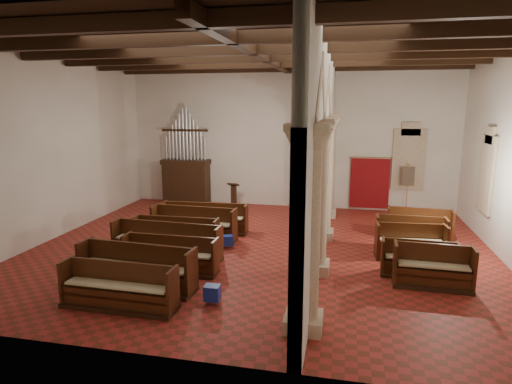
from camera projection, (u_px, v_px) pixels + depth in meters
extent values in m
plane|color=maroon|center=(260.00, 249.00, 13.23)|extent=(14.00, 14.00, 0.00)
plane|color=black|center=(260.00, 47.00, 12.03)|extent=(14.00, 14.00, 0.00)
cube|color=white|center=(288.00, 138.00, 18.38)|extent=(14.00, 0.02, 6.00)
cube|color=white|center=(186.00, 193.00, 6.88)|extent=(14.00, 0.02, 6.00)
cube|color=white|center=(52.00, 148.00, 14.06)|extent=(0.02, 12.00, 6.00)
cube|color=beige|center=(303.00, 322.00, 8.52)|extent=(0.75, 0.75, 0.30)
cylinder|color=beige|center=(305.00, 235.00, 8.16)|extent=(0.56, 0.56, 3.30)
cube|color=beige|center=(315.00, 267.00, 11.40)|extent=(0.75, 0.75, 0.30)
cylinder|color=beige|center=(317.00, 201.00, 11.04)|extent=(0.56, 0.56, 3.30)
cube|color=beige|center=(322.00, 234.00, 14.27)|extent=(0.75, 0.75, 0.30)
cylinder|color=beige|center=(323.00, 181.00, 13.91)|extent=(0.56, 0.56, 3.30)
cube|color=beige|center=(326.00, 213.00, 17.15)|extent=(0.75, 0.75, 0.30)
cylinder|color=beige|center=(328.00, 168.00, 16.79)|extent=(0.56, 0.56, 3.30)
cube|color=white|center=(324.00, 81.00, 11.86)|extent=(0.25, 11.90, 1.93)
cube|color=#3A826B|center=(488.00, 174.00, 13.76)|extent=(0.03, 1.00, 2.20)
cube|color=#3A826B|center=(409.00, 159.00, 17.50)|extent=(1.00, 0.03, 2.20)
cube|color=black|center=(187.00, 184.00, 19.24)|extent=(2.00, 0.80, 1.80)
cube|color=black|center=(186.00, 162.00, 19.04)|extent=(2.10, 0.85, 0.20)
cube|color=#3E2A13|center=(234.00, 207.00, 18.51)|extent=(0.44, 0.44, 0.09)
cube|color=#3E2A13|center=(234.00, 197.00, 18.42)|extent=(0.21, 0.21, 1.02)
cube|color=#3E2A13|center=(233.00, 184.00, 18.24)|extent=(0.48, 0.39, 0.18)
cube|color=maroon|center=(370.00, 184.00, 17.96)|extent=(1.60, 0.06, 2.10)
cylinder|color=#C1883C|center=(371.00, 158.00, 17.72)|extent=(1.80, 0.04, 0.04)
cone|color=black|center=(405.00, 213.00, 17.48)|extent=(0.32, 0.32, 0.11)
cylinder|color=#C1883C|center=(407.00, 189.00, 17.28)|extent=(0.04, 0.04, 2.12)
cylinder|color=#C1883C|center=(409.00, 165.00, 17.08)|extent=(0.13, 0.62, 0.03)
cube|color=navy|center=(408.00, 176.00, 17.15)|extent=(0.48, 0.10, 0.75)
cube|color=navy|center=(212.00, 293.00, 9.55)|extent=(0.35, 0.29, 0.34)
cube|color=#151C93|center=(170.00, 280.00, 10.24)|extent=(0.43, 0.39, 0.36)
cube|color=#153D95|center=(228.00, 240.00, 13.31)|extent=(0.38, 0.35, 0.31)
cylinder|color=white|center=(115.00, 300.00, 9.47)|extent=(0.89, 0.25, 0.09)
cylinder|color=silver|center=(148.00, 295.00, 9.70)|extent=(1.06, 0.27, 0.11)
cube|color=black|center=(120.00, 306.00, 9.42)|extent=(2.63, 0.73, 0.10)
cube|color=#4A290F|center=(118.00, 295.00, 9.32)|extent=(2.47, 0.44, 0.44)
cube|color=#4A290F|center=(122.00, 281.00, 9.49)|extent=(2.47, 0.12, 0.92)
cube|color=#4A290F|center=(67.00, 279.00, 9.60)|extent=(0.08, 0.58, 0.92)
cube|color=#4A290F|center=(173.00, 289.00, 9.08)|extent=(0.08, 0.58, 0.92)
cube|color=beige|center=(117.00, 285.00, 9.28)|extent=(2.37, 0.40, 0.05)
cube|color=black|center=(137.00, 286.00, 10.41)|extent=(2.99, 0.93, 0.10)
cube|color=#46240F|center=(136.00, 276.00, 10.30)|extent=(2.82, 0.60, 0.47)
cube|color=#46240F|center=(140.00, 262.00, 10.48)|extent=(2.80, 0.26, 0.99)
cube|color=#46240F|center=(83.00, 260.00, 10.62)|extent=(0.11, 0.63, 0.99)
cube|color=#46240F|center=(193.00, 270.00, 10.03)|extent=(0.11, 0.63, 0.99)
cube|color=beige|center=(135.00, 266.00, 10.25)|extent=(2.71, 0.56, 0.05)
cube|color=black|center=(171.00, 270.00, 11.46)|extent=(2.58, 0.65, 0.09)
cube|color=#522B11|center=(170.00, 262.00, 11.36)|extent=(2.43, 0.37, 0.42)
cube|color=#522B11|center=(173.00, 251.00, 11.52)|extent=(2.43, 0.07, 0.88)
cube|color=#522B11|center=(127.00, 249.00, 11.63)|extent=(0.07, 0.56, 0.88)
cube|color=#522B11|center=(215.00, 256.00, 11.12)|extent=(0.07, 0.56, 0.88)
cube|color=beige|center=(169.00, 253.00, 11.32)|extent=(2.33, 0.33, 0.05)
cube|color=black|center=(167.00, 257.00, 12.45)|extent=(3.30, 0.85, 0.10)
cube|color=#552112|center=(166.00, 248.00, 12.35)|extent=(3.14, 0.55, 0.45)
cube|color=#552112|center=(169.00, 238.00, 12.52)|extent=(3.13, 0.21, 0.96)
cube|color=#552112|center=(116.00, 236.00, 12.69)|extent=(0.10, 0.61, 0.96)
cube|color=#552112|center=(220.00, 243.00, 12.04)|extent=(0.10, 0.61, 0.96)
cube|color=beige|center=(166.00, 240.00, 12.30)|extent=(3.01, 0.50, 0.05)
cube|color=black|center=(176.00, 248.00, 13.26)|extent=(2.67, 0.73, 0.10)
cube|color=#552612|center=(175.00, 240.00, 13.16)|extent=(2.52, 0.44, 0.43)
cube|color=#552612|center=(178.00, 231.00, 13.32)|extent=(2.51, 0.12, 0.90)
cube|color=#552612|center=(137.00, 229.00, 13.44)|extent=(0.08, 0.57, 0.90)
cube|color=#552612|center=(216.00, 235.00, 12.91)|extent=(0.08, 0.57, 0.90)
cube|color=beige|center=(175.00, 233.00, 13.11)|extent=(2.41, 0.40, 0.05)
cube|color=black|center=(194.00, 238.00, 14.17)|extent=(2.85, 0.82, 0.10)
cube|color=#462B0F|center=(193.00, 230.00, 14.07)|extent=(2.69, 0.50, 0.47)
cube|color=#462B0F|center=(196.00, 221.00, 14.24)|extent=(2.68, 0.15, 1.00)
cube|color=#462B0F|center=(155.00, 220.00, 14.37)|extent=(0.09, 0.63, 1.00)
cube|color=#462B0F|center=(234.00, 224.00, 13.80)|extent=(0.09, 0.63, 1.00)
cube|color=beige|center=(193.00, 223.00, 14.01)|extent=(2.58, 0.45, 0.05)
cube|color=black|center=(205.00, 231.00, 15.03)|extent=(3.06, 0.88, 0.10)
cube|color=#563712|center=(204.00, 224.00, 14.93)|extent=(2.89, 0.57, 0.44)
cube|color=#563712|center=(206.00, 215.00, 15.09)|extent=(2.87, 0.25, 0.93)
cube|color=#563712|center=(165.00, 214.00, 15.25)|extent=(0.11, 0.59, 0.93)
cube|color=#563712|center=(245.00, 219.00, 14.64)|extent=(0.11, 0.59, 0.93)
cube|color=beige|center=(204.00, 217.00, 14.88)|extent=(2.78, 0.53, 0.05)
cube|color=black|center=(431.00, 285.00, 10.52)|extent=(1.88, 0.77, 0.10)
cube|color=#482E0F|center=(433.00, 275.00, 10.42)|extent=(1.72, 0.46, 0.45)
cube|color=#482E0F|center=(432.00, 262.00, 10.59)|extent=(1.70, 0.13, 0.95)
cube|color=#482E0F|center=(395.00, 261.00, 10.62)|extent=(0.09, 0.60, 0.95)
cube|color=#482E0F|center=(472.00, 267.00, 10.26)|extent=(0.09, 0.60, 0.95)
cube|color=beige|center=(433.00, 265.00, 10.37)|extent=(1.65, 0.42, 0.05)
cube|color=black|center=(418.00, 275.00, 11.15)|extent=(1.94, 0.70, 0.09)
cube|color=#4D2310|center=(419.00, 266.00, 11.06)|extent=(1.78, 0.43, 0.41)
cube|color=#4D2310|center=(418.00, 255.00, 11.21)|extent=(1.77, 0.13, 0.86)
cube|color=#4D2310|center=(382.00, 255.00, 11.26)|extent=(0.08, 0.54, 0.86)
cube|color=#4D2310|center=(458.00, 260.00, 10.89)|extent=(0.08, 0.54, 0.86)
cube|color=beige|center=(420.00, 258.00, 11.01)|extent=(1.71, 0.39, 0.05)
cube|color=black|center=(410.00, 257.00, 12.45)|extent=(2.01, 0.81, 0.10)
cube|color=#4A2F0F|center=(410.00, 249.00, 12.35)|extent=(1.84, 0.51, 0.44)
cube|color=#4A2F0F|center=(410.00, 238.00, 12.51)|extent=(1.82, 0.19, 0.93)
cube|color=#4A2F0F|center=(377.00, 238.00, 12.56)|extent=(0.11, 0.59, 0.93)
cube|color=#4A2F0F|center=(446.00, 242.00, 12.17)|extent=(0.11, 0.59, 0.93)
cube|color=beige|center=(411.00, 241.00, 12.30)|extent=(1.76, 0.47, 0.05)
cube|color=black|center=(409.00, 251.00, 12.98)|extent=(2.05, 0.76, 0.11)
cube|color=#552912|center=(410.00, 242.00, 12.87)|extent=(1.89, 0.44, 0.47)
cube|color=#552912|center=(410.00, 231.00, 13.05)|extent=(1.89, 0.09, 1.00)
cube|color=#552912|center=(377.00, 231.00, 13.09)|extent=(0.08, 0.63, 1.00)
cube|color=#552912|center=(445.00, 235.00, 12.68)|extent=(0.08, 0.63, 1.00)
cube|color=beige|center=(411.00, 234.00, 12.81)|extent=(1.82, 0.40, 0.05)
cube|color=black|center=(418.00, 239.00, 14.15)|extent=(2.08, 0.84, 0.10)
cube|color=#492F0F|center=(419.00, 231.00, 14.04)|extent=(1.91, 0.52, 0.45)
cube|color=#492F0F|center=(419.00, 222.00, 14.21)|extent=(1.89, 0.19, 0.96)
cube|color=#492F0F|center=(388.00, 221.00, 14.26)|extent=(0.11, 0.61, 0.96)
cube|color=#492F0F|center=(452.00, 225.00, 13.86)|extent=(0.11, 0.61, 0.96)
cube|color=beige|center=(420.00, 224.00, 13.99)|extent=(1.83, 0.48, 0.05)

